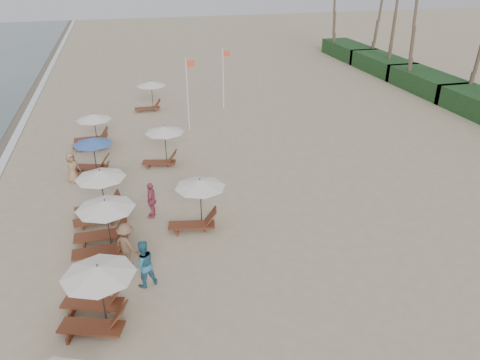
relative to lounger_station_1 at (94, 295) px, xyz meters
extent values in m
plane|color=tan|center=(5.56, -0.06, -1.08)|extent=(160.00, 160.00, 0.00)
cube|color=#193D1C|center=(27.56, 21.94, -0.28)|extent=(3.20, 8.00, 1.60)
cube|color=#193D1C|center=(27.56, 29.44, -0.28)|extent=(3.20, 8.00, 1.60)
cube|color=#193D1C|center=(27.56, 36.94, -0.28)|extent=(3.20, 8.00, 1.60)
cylinder|color=brown|center=(28.46, 17.94, 3.82)|extent=(0.36, 0.36, 9.80)
cylinder|color=brown|center=(26.66, 23.14, 4.22)|extent=(0.36, 0.36, 10.60)
cylinder|color=brown|center=(27.56, 28.34, 4.62)|extent=(0.36, 0.36, 11.40)
cylinder|color=brown|center=(28.46, 33.54, 3.42)|extent=(0.36, 0.36, 9.00)
cylinder|color=brown|center=(26.66, 38.74, 3.82)|extent=(0.36, 0.36, 9.80)
cylinder|color=black|center=(0.25, 0.00, -0.04)|extent=(0.05, 0.05, 2.08)
cone|color=silver|center=(0.25, 0.00, 0.90)|extent=(2.40, 2.40, 0.35)
cylinder|color=black|center=(0.46, 4.23, -0.02)|extent=(0.05, 0.05, 2.13)
cone|color=silver|center=(0.46, 4.23, 0.95)|extent=(2.38, 2.38, 0.35)
cylinder|color=black|center=(0.25, 6.80, 0.07)|extent=(0.05, 0.05, 2.29)
cone|color=silver|center=(0.25, 6.80, 1.11)|extent=(2.26, 2.26, 0.35)
cylinder|color=black|center=(-0.24, 11.59, -0.04)|extent=(0.05, 0.05, 2.09)
cone|color=#3A5FAE|center=(-0.24, 11.59, 0.91)|extent=(2.10, 2.10, 0.35)
cylinder|color=black|center=(-0.31, 16.02, -0.08)|extent=(0.05, 0.05, 2.00)
cone|color=silver|center=(-0.31, 16.02, 0.82)|extent=(2.17, 2.17, 0.35)
cylinder|color=black|center=(4.42, 5.08, -0.01)|extent=(0.05, 0.05, 2.15)
cone|color=silver|center=(4.42, 5.08, 0.97)|extent=(2.24, 2.24, 0.35)
cylinder|color=black|center=(3.65, 12.23, -0.01)|extent=(0.05, 0.05, 2.15)
cone|color=silver|center=(3.65, 12.23, 0.97)|extent=(2.24, 2.24, 0.35)
cylinder|color=black|center=(3.77, 22.69, -0.01)|extent=(0.05, 0.05, 2.15)
cone|color=silver|center=(3.77, 22.69, 0.97)|extent=(2.24, 2.24, 0.35)
imported|color=teal|center=(1.65, 1.44, -0.15)|extent=(1.08, 0.96, 1.87)
imported|color=brown|center=(1.12, 2.89, -0.18)|extent=(1.27, 1.32, 1.80)
imported|color=#B64960|center=(2.35, 6.29, -0.21)|extent=(0.70, 1.10, 1.75)
imported|color=#A07857|center=(-1.41, 10.96, -0.25)|extent=(0.97, 0.92, 1.67)
cylinder|color=silver|center=(5.80, 17.51, 1.37)|extent=(0.08, 0.08, 4.90)
cube|color=#E8482B|center=(6.08, 17.51, 3.42)|extent=(0.55, 0.02, 0.40)
cylinder|color=silver|center=(9.15, 21.51, 1.24)|extent=(0.08, 0.08, 4.64)
cube|color=#E8482B|center=(9.43, 21.51, 3.16)|extent=(0.55, 0.02, 0.40)
camera|label=1|loc=(1.68, -12.35, 9.88)|focal=34.16mm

